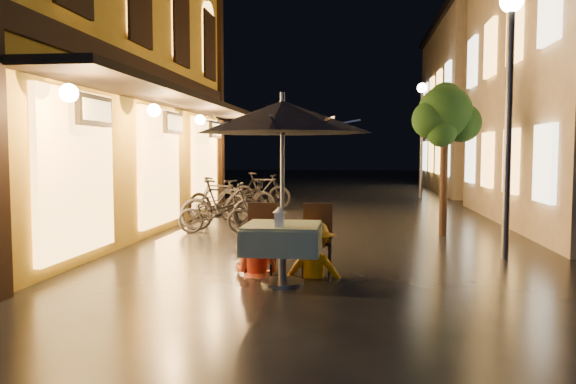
# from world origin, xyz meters

# --- Properties ---
(ground) EXTENTS (90.00, 90.00, 0.00)m
(ground) POSITION_xyz_m (0.00, 0.00, 0.00)
(ground) COLOR black
(ground) RESTS_ON ground
(west_building) EXTENTS (5.90, 11.40, 7.40)m
(west_building) POSITION_xyz_m (-5.72, 4.00, 3.71)
(west_building) COLOR gold
(west_building) RESTS_ON ground
(east_building_far) EXTENTS (7.30, 10.30, 7.30)m
(east_building_far) POSITION_xyz_m (7.49, 18.00, 3.66)
(east_building_far) COLOR #BBAA90
(east_building_far) RESTS_ON ground
(street_tree) EXTENTS (1.43, 1.20, 3.15)m
(street_tree) POSITION_xyz_m (2.41, 4.51, 2.42)
(street_tree) COLOR black
(street_tree) RESTS_ON ground
(streetlamp_near) EXTENTS (0.36, 0.36, 4.23)m
(streetlamp_near) POSITION_xyz_m (3.00, 2.00, 2.92)
(streetlamp_near) COLOR #59595E
(streetlamp_near) RESTS_ON ground
(streetlamp_far) EXTENTS (0.36, 0.36, 4.23)m
(streetlamp_far) POSITION_xyz_m (3.00, 14.00, 2.92)
(streetlamp_far) COLOR #59595E
(streetlamp_far) RESTS_ON ground
(cafe_table) EXTENTS (0.99, 0.99, 0.78)m
(cafe_table) POSITION_xyz_m (-0.32, -0.17, 0.59)
(cafe_table) COLOR #59595E
(cafe_table) RESTS_ON ground
(patio_umbrella) EXTENTS (2.26, 2.26, 2.46)m
(patio_umbrella) POSITION_xyz_m (-0.32, -0.17, 2.15)
(patio_umbrella) COLOR #59595E
(patio_umbrella) RESTS_ON ground
(cafe_chair_left) EXTENTS (0.42, 0.42, 0.97)m
(cafe_chair_left) POSITION_xyz_m (-0.72, 0.57, 0.54)
(cafe_chair_left) COLOR black
(cafe_chair_left) RESTS_ON ground
(cafe_chair_right) EXTENTS (0.42, 0.42, 0.97)m
(cafe_chair_right) POSITION_xyz_m (0.08, 0.57, 0.54)
(cafe_chair_right) COLOR black
(cafe_chair_right) RESTS_ON ground
(table_lantern) EXTENTS (0.16, 0.16, 0.25)m
(table_lantern) POSITION_xyz_m (-0.32, -0.46, 0.92)
(table_lantern) COLOR white
(table_lantern) RESTS_ON cafe_table
(person_orange) EXTENTS (0.82, 0.73, 1.42)m
(person_orange) POSITION_xyz_m (-0.75, 0.34, 0.71)
(person_orange) COLOR #F65A30
(person_orange) RESTS_ON ground
(person_yellow) EXTENTS (0.99, 0.62, 1.47)m
(person_yellow) POSITION_xyz_m (0.06, 0.35, 0.74)
(person_yellow) COLOR orange
(person_yellow) RESTS_ON ground
(bicycle_0) EXTENTS (1.61, 0.69, 0.82)m
(bicycle_0) POSITION_xyz_m (-2.29, 4.10, 0.41)
(bicycle_0) COLOR black
(bicycle_0) RESTS_ON ground
(bicycle_1) EXTENTS (1.88, 0.68, 1.11)m
(bicycle_1) POSITION_xyz_m (-2.23, 4.46, 0.56)
(bicycle_1) COLOR black
(bicycle_1) RESTS_ON ground
(bicycle_2) EXTENTS (1.68, 0.85, 0.84)m
(bicycle_2) POSITION_xyz_m (-2.73, 6.00, 0.42)
(bicycle_2) COLOR black
(bicycle_2) RESTS_ON ground
(bicycle_3) EXTENTS (1.88, 1.16, 1.09)m
(bicycle_3) POSITION_xyz_m (-2.70, 5.97, 0.55)
(bicycle_3) COLOR black
(bicycle_3) RESTS_ON ground
(bicycle_4) EXTENTS (1.81, 0.89, 0.91)m
(bicycle_4) POSITION_xyz_m (-2.46, 8.19, 0.45)
(bicycle_4) COLOR black
(bicycle_4) RESTS_ON ground
(bicycle_5) EXTENTS (1.87, 0.78, 1.09)m
(bicycle_5) POSITION_xyz_m (-2.18, 9.18, 0.55)
(bicycle_5) COLOR black
(bicycle_5) RESTS_ON ground
(bicycle_6) EXTENTS (1.79, 0.91, 0.90)m
(bicycle_6) POSITION_xyz_m (-2.62, 8.84, 0.45)
(bicycle_6) COLOR black
(bicycle_6) RESTS_ON ground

